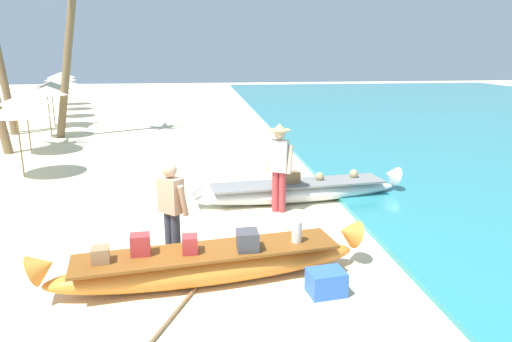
# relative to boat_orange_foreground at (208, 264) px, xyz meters

# --- Properties ---
(ground_plane) EXTENTS (80.00, 80.00, 0.00)m
(ground_plane) POSITION_rel_boat_orange_foreground_xyz_m (-0.26, 0.68, -0.28)
(ground_plane) COLOR beige
(boat_orange_foreground) EXTENTS (4.72, 1.36, 0.80)m
(boat_orange_foreground) POSITION_rel_boat_orange_foreground_xyz_m (0.00, 0.00, 0.00)
(boat_orange_foreground) COLOR orange
(boat_orange_foreground) RESTS_ON ground
(boat_white_midground) EXTENTS (4.82, 1.21, 0.71)m
(boat_white_midground) POSITION_rel_boat_orange_foreground_xyz_m (2.04, 3.43, -0.04)
(boat_white_midground) COLOR white
(boat_white_midground) RESTS_ON ground
(person_vendor_hatted) EXTENTS (0.58, 0.46, 1.81)m
(person_vendor_hatted) POSITION_rel_boat_orange_foreground_xyz_m (1.50, 2.83, 0.77)
(person_vendor_hatted) COLOR #B2383D
(person_vendor_hatted) RESTS_ON ground
(person_tourist_customer) EXTENTS (0.53, 0.51, 1.62)m
(person_tourist_customer) POSITION_rel_boat_orange_foreground_xyz_m (-0.52, 0.62, 0.63)
(person_tourist_customer) COLOR #333842
(person_tourist_customer) RESTS_ON ground
(parasol_row_0) EXTENTS (1.60, 1.60, 1.91)m
(parasol_row_0) POSITION_rel_boat_orange_foreground_xyz_m (-4.57, 6.24, 1.47)
(parasol_row_0) COLOR #8E6B47
(parasol_row_0) RESTS_ON ground
(parasol_row_1) EXTENTS (1.60, 1.60, 1.91)m
(parasol_row_1) POSITION_rel_boat_orange_foreground_xyz_m (-5.32, 9.17, 1.47)
(parasol_row_1) COLOR #8E6B47
(parasol_row_1) RESTS_ON ground
(parasol_row_2) EXTENTS (1.60, 1.60, 1.91)m
(parasol_row_2) POSITION_rel_boat_orange_foreground_xyz_m (-5.52, 12.09, 1.47)
(parasol_row_2) COLOR #8E6B47
(parasol_row_2) RESTS_ON ground
(parasol_row_3) EXTENTS (1.60, 1.60, 1.91)m
(parasol_row_3) POSITION_rel_boat_orange_foreground_xyz_m (-6.13, 14.75, 1.47)
(parasol_row_3) COLOR #8E6B47
(parasol_row_3) RESTS_ON ground
(parasol_row_4) EXTENTS (1.60, 1.60, 1.91)m
(parasol_row_4) POSITION_rel_boat_orange_foreground_xyz_m (-6.55, 17.58, 1.47)
(parasol_row_4) COLOR #8E6B47
(parasol_row_4) RESTS_ON ground
(parasol_row_5) EXTENTS (1.60, 1.60, 1.91)m
(parasol_row_5) POSITION_rel_boat_orange_foreground_xyz_m (-7.27, 20.49, 1.47)
(parasol_row_5) COLOR #8E6B47
(parasol_row_5) RESTS_ON ground
(parasol_row_6) EXTENTS (1.60, 1.60, 1.91)m
(parasol_row_6) POSITION_rel_boat_orange_foreground_xyz_m (-7.90, 23.08, 1.47)
(parasol_row_6) COLOR #8E6B47
(parasol_row_6) RESTS_ON ground
(cooler_box) EXTENTS (0.53, 0.43, 0.34)m
(cooler_box) POSITION_rel_boat_orange_foreground_xyz_m (1.57, -0.55, -0.11)
(cooler_box) COLOR blue
(cooler_box) RESTS_ON ground
(paddle) EXTENTS (0.92, 1.80, 0.05)m
(paddle) POSITION_rel_boat_orange_foreground_xyz_m (-0.34, -0.59, -0.25)
(paddle) COLOR #8E6B47
(paddle) RESTS_ON ground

